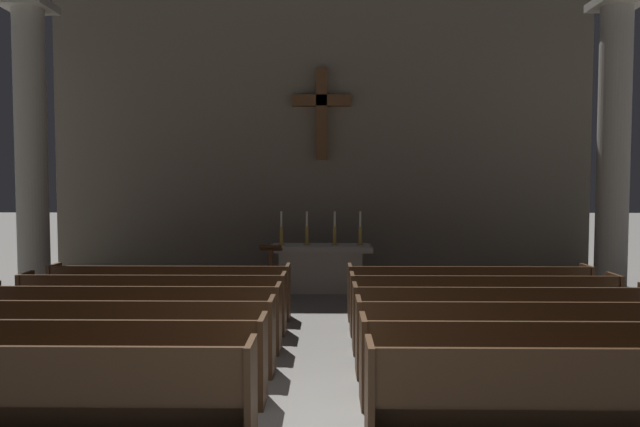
% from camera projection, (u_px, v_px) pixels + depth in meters
% --- Properties ---
extents(pew_left_row_1, '(4.12, 0.50, 0.95)m').
position_uv_depth(pew_left_row_1, '(26.00, 392.00, 5.33)').
color(pew_left_row_1, '#422B19').
rests_on(pew_left_row_1, ground).
extents(pew_left_row_2, '(4.12, 0.50, 0.95)m').
position_uv_depth(pew_left_row_2, '(73.00, 359.00, 6.30)').
color(pew_left_row_2, '#422B19').
rests_on(pew_left_row_2, ground).
extents(pew_left_row_3, '(4.12, 0.50, 0.95)m').
position_uv_depth(pew_left_row_3, '(107.00, 336.00, 7.28)').
color(pew_left_row_3, '#422B19').
rests_on(pew_left_row_3, ground).
extents(pew_left_row_4, '(4.12, 0.50, 0.95)m').
position_uv_depth(pew_left_row_4, '(133.00, 318.00, 8.25)').
color(pew_left_row_4, '#422B19').
rests_on(pew_left_row_4, ground).
extents(pew_left_row_5, '(4.12, 0.50, 0.95)m').
position_uv_depth(pew_left_row_5, '(154.00, 303.00, 9.23)').
color(pew_left_row_5, '#422B19').
rests_on(pew_left_row_5, ground).
extents(pew_left_row_6, '(4.12, 0.50, 0.95)m').
position_uv_depth(pew_left_row_6, '(171.00, 292.00, 10.20)').
color(pew_left_row_6, '#422B19').
rests_on(pew_left_row_6, ground).
extents(pew_right_row_1, '(4.12, 0.50, 0.95)m').
position_uv_depth(pew_right_row_1, '(598.00, 395.00, 5.26)').
color(pew_right_row_1, '#422B19').
rests_on(pew_right_row_1, ground).
extents(pew_right_row_2, '(4.12, 0.50, 0.95)m').
position_uv_depth(pew_right_row_2, '(556.00, 362.00, 6.23)').
color(pew_right_row_2, '#422B19').
rests_on(pew_right_row_2, ground).
extents(pew_right_row_3, '(4.12, 0.50, 0.95)m').
position_uv_depth(pew_right_row_3, '(525.00, 337.00, 7.21)').
color(pew_right_row_3, '#422B19').
rests_on(pew_right_row_3, ground).
extents(pew_right_row_4, '(4.12, 0.50, 0.95)m').
position_uv_depth(pew_right_row_4, '(501.00, 319.00, 8.18)').
color(pew_right_row_4, '#422B19').
rests_on(pew_right_row_4, ground).
extents(pew_right_row_5, '(4.12, 0.50, 0.95)m').
position_uv_depth(pew_right_row_5, '(483.00, 304.00, 9.15)').
color(pew_right_row_5, '#422B19').
rests_on(pew_right_row_5, ground).
extents(pew_right_row_6, '(4.12, 0.50, 0.95)m').
position_uv_depth(pew_right_row_6, '(468.00, 292.00, 10.13)').
color(pew_right_row_6, '#422B19').
rests_on(pew_right_row_6, ground).
extents(column_left_second, '(0.94, 0.94, 6.03)m').
position_uv_depth(column_left_second, '(31.00, 155.00, 12.13)').
color(column_left_second, '#9E998E').
rests_on(column_left_second, ground).
extents(column_right_second, '(0.94, 0.94, 6.03)m').
position_uv_depth(column_right_second, '(613.00, 154.00, 11.96)').
color(column_right_second, '#9E998E').
rests_on(column_right_second, ground).
extents(altar, '(2.20, 0.90, 1.01)m').
position_uv_depth(altar, '(321.00, 267.00, 12.78)').
color(altar, '#A8A399').
rests_on(altar, ground).
extents(candlestick_outer_left, '(0.16, 0.16, 0.73)m').
position_uv_depth(candlestick_outer_left, '(281.00, 234.00, 12.75)').
color(candlestick_outer_left, '#B79338').
rests_on(candlestick_outer_left, altar).
extents(candlestick_inner_left, '(0.16, 0.16, 0.73)m').
position_uv_depth(candlestick_inner_left, '(307.00, 234.00, 12.74)').
color(candlestick_inner_left, '#B79338').
rests_on(candlestick_inner_left, altar).
extents(candlestick_inner_right, '(0.16, 0.16, 0.73)m').
position_uv_depth(candlestick_inner_right, '(335.00, 234.00, 12.73)').
color(candlestick_inner_right, '#B79338').
rests_on(candlestick_inner_right, altar).
extents(candlestick_outer_right, '(0.16, 0.16, 0.73)m').
position_uv_depth(candlestick_outer_right, '(360.00, 234.00, 12.73)').
color(candlestick_outer_right, '#B79338').
rests_on(candlestick_outer_right, altar).
extents(apse_with_cross, '(12.88, 0.51, 7.22)m').
position_uv_depth(apse_with_cross, '(322.00, 130.00, 14.29)').
color(apse_with_cross, '#706656').
rests_on(apse_with_cross, ground).
extents(lectern, '(0.44, 0.36, 1.15)m').
position_uv_depth(lectern, '(271.00, 275.00, 11.59)').
color(lectern, '#422B19').
rests_on(lectern, ground).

